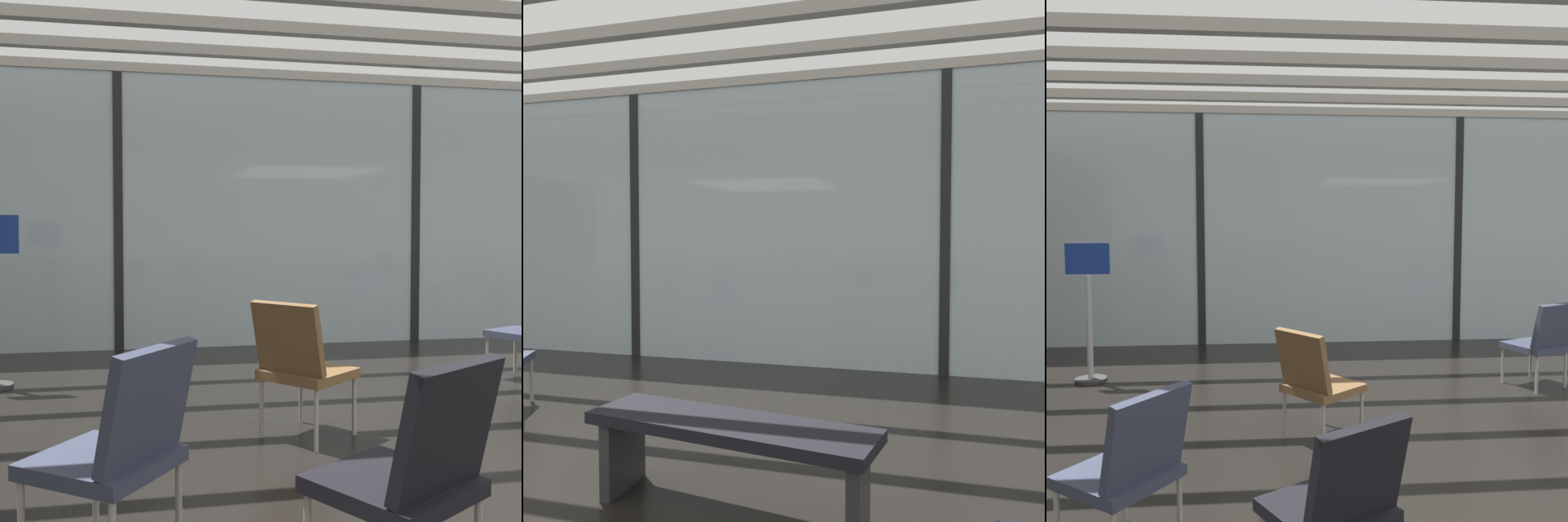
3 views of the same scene
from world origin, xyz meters
TOP-DOWN VIEW (x-y plane):
  - glass_curtain_wall at (0.00, 5.20)m, footprint 14.00×0.08m
  - window_mullion_0 at (-3.50, 5.20)m, footprint 0.10×0.12m
  - window_mullion_1 at (0.00, 5.20)m, footprint 0.10×0.12m
  - parked_airplane at (0.34, 9.57)m, footprint 10.96×3.81m
  - lounge_chair_0 at (-3.39, 0.33)m, footprint 0.71×0.70m
  - lounge_chair_4 at (-2.40, -0.13)m, footprint 0.68×0.70m
  - lounge_chair_6 at (-2.32, 1.72)m, footprint 0.71×0.70m

SIDE VIEW (x-z plane):
  - lounge_chair_0 at x=-3.39m, z-range 0.06..0.93m
  - lounge_chair_4 at x=-2.40m, z-range 0.06..0.93m
  - lounge_chair_6 at x=-2.32m, z-range 0.06..0.93m
  - glass_curtain_wall at x=0.00m, z-range 0.00..3.06m
  - window_mullion_0 at x=-3.50m, z-range 0.00..3.06m
  - window_mullion_1 at x=0.00m, z-range 0.00..3.06m
  - parked_airplane at x=0.34m, z-range 0.00..3.82m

